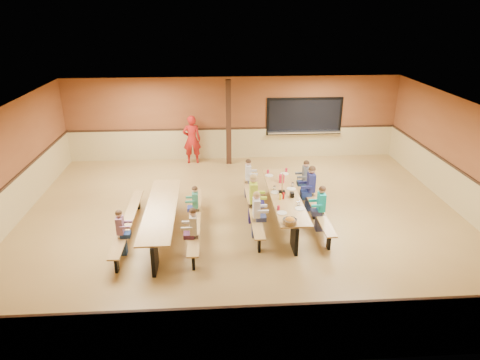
{
  "coord_description": "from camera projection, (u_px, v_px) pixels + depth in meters",
  "views": [
    {
      "loc": [
        -0.76,
        -10.17,
        5.37
      ],
      "look_at": [
        -0.09,
        0.0,
        1.15
      ],
      "focal_mm": 32.0,
      "sensor_mm": 36.0,
      "label": 1
    }
  ],
  "objects": [
    {
      "name": "punch_pitcher",
      "position": [
        282.0,
        179.0,
        11.9
      ],
      "size": [
        0.16,
        0.16,
        0.22
      ],
      "primitive_type": "cylinder",
      "color": "red",
      "rests_on": "cafeteria_table_main"
    },
    {
      "name": "seated_child_char_right",
      "position": [
        305.0,
        180.0,
        12.46
      ],
      "size": [
        0.36,
        0.29,
        1.19
      ],
      "primitive_type": null,
      "color": "#50555B",
      "rests_on": "ground"
    },
    {
      "name": "condiment_mustard",
      "position": [
        280.0,
        197.0,
        10.85
      ],
      "size": [
        0.06,
        0.06,
        0.17
      ],
      "primitive_type": "cylinder",
      "color": "yellow",
      "rests_on": "cafeteria_table_main"
    },
    {
      "name": "standing_woman",
      "position": [
        192.0,
        139.0,
        15.24
      ],
      "size": [
        0.66,
        0.45,
        1.75
      ],
      "primitive_type": "imported",
      "rotation": [
        0.0,
        0.0,
        3.19
      ],
      "color": "#A21712",
      "rests_on": "ground"
    },
    {
      "name": "structural_post",
      "position": [
        229.0,
        123.0,
        14.95
      ],
      "size": [
        0.18,
        0.18,
        3.0
      ],
      "primitive_type": "cube",
      "color": "black",
      "rests_on": "ground"
    },
    {
      "name": "cafeteria_table_main",
      "position": [
        284.0,
        201.0,
        11.3
      ],
      "size": [
        1.91,
        3.7,
        0.74
      ],
      "color": "#AB8044",
      "rests_on": "ground"
    },
    {
      "name": "seated_child_green_sec",
      "position": [
        196.0,
        207.0,
        10.94
      ],
      "size": [
        0.32,
        0.26,
        1.11
      ],
      "primitive_type": null,
      "color": "#338161",
      "rests_on": "ground"
    },
    {
      "name": "seated_child_white_left",
      "position": [
        256.0,
        215.0,
        10.42
      ],
      "size": [
        0.36,
        0.3,
        1.2
      ],
      "primitive_type": null,
      "color": "white",
      "rests_on": "ground"
    },
    {
      "name": "chip_bowl",
      "position": [
        290.0,
        221.0,
        9.66
      ],
      "size": [
        0.32,
        0.32,
        0.15
      ],
      "primitive_type": null,
      "color": "orange",
      "rests_on": "cafeteria_table_main"
    },
    {
      "name": "seated_child_navy_right",
      "position": [
        311.0,
        189.0,
        11.79
      ],
      "size": [
        0.41,
        0.33,
        1.29
      ],
      "primitive_type": null,
      "color": "navy",
      "rests_on": "ground"
    },
    {
      "name": "place_settings",
      "position": [
        284.0,
        192.0,
        11.2
      ],
      "size": [
        0.65,
        3.3,
        0.11
      ],
      "primitive_type": null,
      "color": "beige",
      "rests_on": "cafeteria_table_main"
    },
    {
      "name": "seated_child_purple_sec",
      "position": [
        121.0,
        233.0,
        9.69
      ],
      "size": [
        0.32,
        0.26,
        1.11
      ],
      "primitive_type": null,
      "color": "#8B5B7D",
      "rests_on": "ground"
    },
    {
      "name": "cafeteria_table_second",
      "position": [
        162.0,
        216.0,
        10.54
      ],
      "size": [
        1.91,
        3.7,
        0.74
      ],
      "color": "#AB8044",
      "rests_on": "ground"
    },
    {
      "name": "napkin_dispenser",
      "position": [
        292.0,
        195.0,
        11.01
      ],
      "size": [
        0.1,
        0.14,
        0.13
      ],
      "primitive_type": "cube",
      "color": "black",
      "rests_on": "cafeteria_table_main"
    },
    {
      "name": "kitchen_pass_through",
      "position": [
        304.0,
        118.0,
        15.64
      ],
      "size": [
        2.78,
        0.28,
        1.38
      ],
      "color": "black",
      "rests_on": "ground"
    },
    {
      "name": "seated_adult_yellow",
      "position": [
        253.0,
        199.0,
        11.12
      ],
      "size": [
        0.42,
        0.35,
        1.32
      ],
      "primitive_type": null,
      "color": "#B6D42E",
      "rests_on": "ground"
    },
    {
      "name": "ground",
      "position": [
        243.0,
        219.0,
        11.48
      ],
      "size": [
        12.0,
        12.0,
        0.0
      ],
      "primitive_type": "plane",
      "color": "olive",
      "rests_on": "ground"
    },
    {
      "name": "room_envelope",
      "position": [
        243.0,
        196.0,
        11.21
      ],
      "size": [
        12.04,
        10.04,
        3.02
      ],
      "color": "brown",
      "rests_on": "ground"
    },
    {
      "name": "seated_child_tan_sec",
      "position": [
        194.0,
        232.0,
        9.67
      ],
      "size": [
        0.35,
        0.28,
        1.16
      ],
      "primitive_type": null,
      "color": "#B8AC92",
      "rests_on": "ground"
    },
    {
      "name": "seated_child_teal_right",
      "position": [
        321.0,
        209.0,
        10.72
      ],
      "size": [
        0.36,
        0.3,
        1.2
      ],
      "primitive_type": null,
      "color": "#0FA6A4",
      "rests_on": "ground"
    },
    {
      "name": "seated_child_grey_left",
      "position": [
        248.0,
        178.0,
        12.64
      ],
      "size": [
        0.35,
        0.28,
        1.16
      ],
      "primitive_type": null,
      "color": "silver",
      "rests_on": "ground"
    },
    {
      "name": "table_paddle",
      "position": [
        282.0,
        188.0,
        11.22
      ],
      "size": [
        0.16,
        0.16,
        0.56
      ],
      "color": "black",
      "rests_on": "cafeteria_table_main"
    },
    {
      "name": "condiment_ketchup",
      "position": [
        283.0,
        196.0,
        10.9
      ],
      "size": [
        0.06,
        0.06,
        0.17
      ],
      "primitive_type": "cylinder",
      "color": "#B2140F",
      "rests_on": "cafeteria_table_main"
    }
  ]
}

